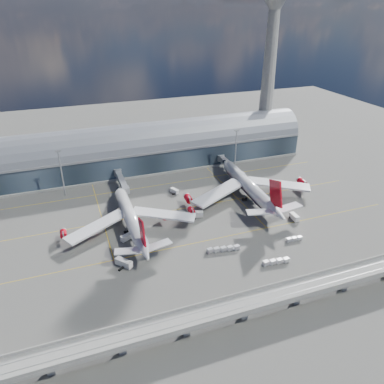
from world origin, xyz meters
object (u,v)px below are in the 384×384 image
object	(u,v)px
floodlight_mast_right	(236,149)
service_truck_4	(227,186)
control_tower	(269,72)
airliner_left	(131,219)
floodlight_mast_left	(62,172)
service_truck_5	(175,191)
service_truck_1	(198,214)
cargo_train_2	(294,239)
service_truck_0	(124,263)
service_truck_2	(128,236)
service_truck_3	(294,217)
cargo_train_0	(276,262)
airliner_right	(249,187)
cargo_train_1	(223,249)

from	to	relation	value
floodlight_mast_right	service_truck_4	size ratio (longest dim) A/B	5.39
floodlight_mast_right	service_truck_4	xyz separation A→B (m)	(-14.95, -21.35, -12.30)
control_tower	airliner_left	bearing A→B (deg)	-145.92
floodlight_mast_left	service_truck_5	distance (m)	59.63
service_truck_4	service_truck_5	world-z (taller)	service_truck_4
service_truck_1	cargo_train_2	size ratio (longest dim) A/B	0.77
service_truck_0	service_truck_4	distance (m)	82.82
service_truck_2	service_truck_3	xyz separation A→B (m)	(77.39, -10.84, 0.05)
service_truck_2	cargo_train_0	distance (m)	63.42
service_truck_2	cargo_train_2	xyz separation A→B (m)	(67.33, -25.83, -0.52)
floodlight_mast_right	service_truck_4	world-z (taller)	floodlight_mast_right
airliner_right	service_truck_2	bearing A→B (deg)	-163.23
service_truck_5	service_truck_4	bearing A→B (deg)	-31.45
floodlight_mast_right	cargo_train_2	bearing A→B (deg)	-96.75
floodlight_mast_left	cargo_train_2	world-z (taller)	floodlight_mast_left
service_truck_2	service_truck_4	distance (m)	68.92
cargo_train_0	cargo_train_2	distance (m)	19.35
service_truck_4	control_tower	bearing A→B (deg)	51.08
service_truck_0	service_truck_3	distance (m)	83.01
floodlight_mast_left	service_truck_1	xyz separation A→B (m)	(58.46, -45.14, -12.08)
airliner_left	service_truck_4	bearing A→B (deg)	22.53
service_truck_5	airliner_left	bearing A→B (deg)	-159.91
service_truck_3	service_truck_5	size ratio (longest dim) A/B	1.05
cargo_train_1	cargo_train_0	bearing A→B (deg)	-141.57
floodlight_mast_right	service_truck_3	xyz separation A→B (m)	(0.82, -63.06, -12.20)
cargo_train_0	airliner_right	bearing A→B (deg)	-23.78
control_tower	cargo_train_2	xyz separation A→B (m)	(-44.24, -106.04, -50.77)
service_truck_4	service_truck_5	distance (m)	29.63
service_truck_0	floodlight_mast_right	bearing A→B (deg)	1.39
service_truck_3	cargo_train_0	xyz separation A→B (m)	(-25.87, -26.14, -0.45)
service_truck_3	service_truck_4	distance (m)	44.59
service_truck_2	airliner_left	bearing A→B (deg)	-50.97
floodlight_mast_left	service_truck_5	bearing A→B (deg)	-17.32
floodlight_mast_left	service_truck_0	size ratio (longest dim) A/B	3.62
airliner_left	cargo_train_2	size ratio (longest dim) A/B	8.58
service_truck_0	service_truck_2	world-z (taller)	service_truck_0
service_truck_3	cargo_train_0	bearing A→B (deg)	-132.74
service_truck_0	service_truck_2	size ratio (longest dim) A/B	0.95
floodlight_mast_left	service_truck_5	xyz separation A→B (m)	(55.70, -17.37, -12.35)
floodlight_mast_left	service_truck_4	world-z (taller)	floodlight_mast_left
floodlight_mast_right	cargo_train_1	size ratio (longest dim) A/B	1.80
airliner_left	cargo_train_2	xyz separation A→B (m)	(64.34, -32.58, -4.78)
control_tower	service_truck_2	size ratio (longest dim) A/B	13.77
service_truck_1	service_truck_4	distance (m)	35.69
control_tower	airliner_right	bearing A→B (deg)	-124.76
floodlight_mast_left	service_truck_2	bearing A→B (deg)	-65.83
service_truck_0	service_truck_4	size ratio (longest dim) A/B	1.49
service_truck_3	cargo_train_2	world-z (taller)	service_truck_3
service_truck_5	service_truck_1	bearing A→B (deg)	-108.06
floodlight_mast_right	service_truck_0	size ratio (longest dim) A/B	3.62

